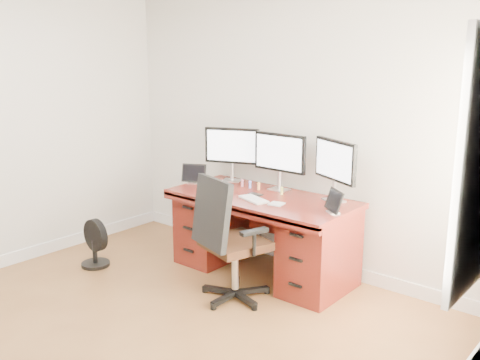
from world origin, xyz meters
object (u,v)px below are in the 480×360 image
Objects in this scene: office_chair at (230,260)px; monitor_center at (280,155)px; floor_fan at (94,244)px; desk at (263,232)px; keyboard at (254,199)px.

office_chair is 1.13m from monitor_center.
office_chair is at bearing 13.99° from floor_fan.
desk is 1.62× the size of office_chair.
monitor_center is at bearing 114.78° from office_chair.
desk is at bearing -89.75° from monitor_center.
monitor_center is 0.54m from keyboard.
keyboard is at bearing 29.95° from floor_fan.
floor_fan is at bearing -139.55° from monitor_center.
monitor_center is at bearing 42.95° from floor_fan.
office_chair is 2.28× the size of floor_fan.
keyboard is (1.38, 0.71, 0.53)m from floor_fan.
floor_fan is at bearing -152.28° from office_chair.
monitor_center is (-0.00, 0.24, 0.68)m from desk.
monitor_center is (1.34, 1.13, 0.86)m from floor_fan.
office_chair is at bearing -81.46° from monitor_center.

